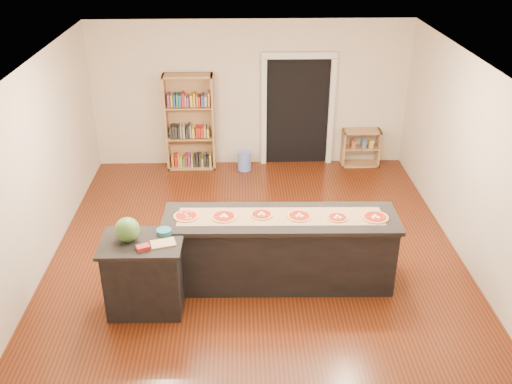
{
  "coord_description": "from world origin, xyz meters",
  "views": [
    {
      "loc": [
        -0.22,
        -6.97,
        4.66
      ],
      "look_at": [
        0.0,
        0.2,
        1.0
      ],
      "focal_mm": 40.0,
      "sensor_mm": 36.0,
      "label": 1
    }
  ],
  "objects_px": {
    "waste_bin": "(244,161)",
    "bookshelf": "(190,123)",
    "side_counter": "(145,275)",
    "watermelon": "(127,229)",
    "low_shelf": "(360,148)",
    "kitchen_island": "(280,250)"
  },
  "relations": [
    {
      "from": "low_shelf",
      "to": "side_counter",
      "type": "bearing_deg",
      "value": -129.46
    },
    {
      "from": "side_counter",
      "to": "low_shelf",
      "type": "distance_m",
      "value": 5.63
    },
    {
      "from": "bookshelf",
      "to": "watermelon",
      "type": "relative_size",
      "value": 6.15
    },
    {
      "from": "watermelon",
      "to": "bookshelf",
      "type": "bearing_deg",
      "value": 84.31
    },
    {
      "from": "kitchen_island",
      "to": "side_counter",
      "type": "bearing_deg",
      "value": -162.34
    },
    {
      "from": "bookshelf",
      "to": "low_shelf",
      "type": "distance_m",
      "value": 3.35
    },
    {
      "from": "kitchen_island",
      "to": "watermelon",
      "type": "height_order",
      "value": "watermelon"
    },
    {
      "from": "waste_bin",
      "to": "watermelon",
      "type": "relative_size",
      "value": 1.22
    },
    {
      "from": "low_shelf",
      "to": "waste_bin",
      "type": "height_order",
      "value": "low_shelf"
    },
    {
      "from": "kitchen_island",
      "to": "side_counter",
      "type": "height_order",
      "value": "kitchen_island"
    },
    {
      "from": "kitchen_island",
      "to": "waste_bin",
      "type": "bearing_deg",
      "value": 97.97
    },
    {
      "from": "bookshelf",
      "to": "kitchen_island",
      "type": "bearing_deg",
      "value": -69.19
    },
    {
      "from": "side_counter",
      "to": "low_shelf",
      "type": "bearing_deg",
      "value": 51.21
    },
    {
      "from": "side_counter",
      "to": "low_shelf",
      "type": "height_order",
      "value": "side_counter"
    },
    {
      "from": "bookshelf",
      "to": "waste_bin",
      "type": "relative_size",
      "value": 5.02
    },
    {
      "from": "low_shelf",
      "to": "bookshelf",
      "type": "bearing_deg",
      "value": -179.86
    },
    {
      "from": "side_counter",
      "to": "low_shelf",
      "type": "relative_size",
      "value": 1.37
    },
    {
      "from": "waste_bin",
      "to": "bookshelf",
      "type": "bearing_deg",
      "value": 171.36
    },
    {
      "from": "side_counter",
      "to": "watermelon",
      "type": "relative_size",
      "value": 3.33
    },
    {
      "from": "kitchen_island",
      "to": "watermelon",
      "type": "xyz_separation_m",
      "value": [
        -1.89,
        -0.48,
        0.63
      ]
    },
    {
      "from": "bookshelf",
      "to": "low_shelf",
      "type": "xyz_separation_m",
      "value": [
        3.31,
        0.01,
        -0.56
      ]
    },
    {
      "from": "side_counter",
      "to": "waste_bin",
      "type": "xyz_separation_m",
      "value": [
        1.3,
        4.18,
        -0.32
      ]
    }
  ]
}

